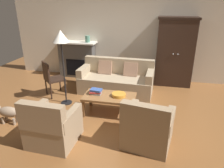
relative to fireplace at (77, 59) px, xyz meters
name	(u,v)px	position (x,y,z in m)	size (l,w,h in m)	color
ground_plane	(109,116)	(1.55, -2.30, -0.57)	(9.60, 9.60, 0.00)	brown
back_wall	(127,33)	(1.55, 0.25, 0.83)	(7.20, 0.10, 2.80)	silver
fireplace	(77,59)	(0.00, 0.00, 0.00)	(1.26, 0.48, 1.12)	#4C4947
armoire	(175,52)	(2.95, -0.08, 0.39)	(1.06, 0.57, 1.91)	black
couch	(116,80)	(1.46, -0.96, -0.25)	(1.95, 0.93, 0.86)	tan
coffee_table	(109,98)	(1.54, -2.15, -0.20)	(1.10, 0.60, 0.42)	olive
fruit_bowl	(119,95)	(1.73, -2.13, -0.12)	(0.30, 0.30, 0.06)	orange
book_stack	(96,92)	(1.23, -2.13, -0.09)	(0.27, 0.20, 0.11)	gray
mantel_vase_bronze	(64,38)	(-0.38, -0.02, 0.64)	(0.14, 0.14, 0.18)	olive
mantel_vase_jade	(88,39)	(0.38, -0.02, 0.65)	(0.14, 0.14, 0.20)	slate
armchair_near_left	(52,127)	(0.81, -3.35, -0.25)	(0.81, 0.80, 0.88)	#997F60
armchair_near_right	(147,129)	(2.39, -3.06, -0.25)	(0.89, 0.89, 0.88)	#997F60
side_chair_wooden	(51,77)	(-0.11, -1.56, -0.06)	(0.62, 0.62, 0.90)	black
floor_lamp	(61,41)	(0.41, -1.89, 0.92)	(0.36, 0.36, 1.72)	black
dog	(7,112)	(-0.37, -2.96, -0.32)	(0.57, 0.22, 0.39)	gray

